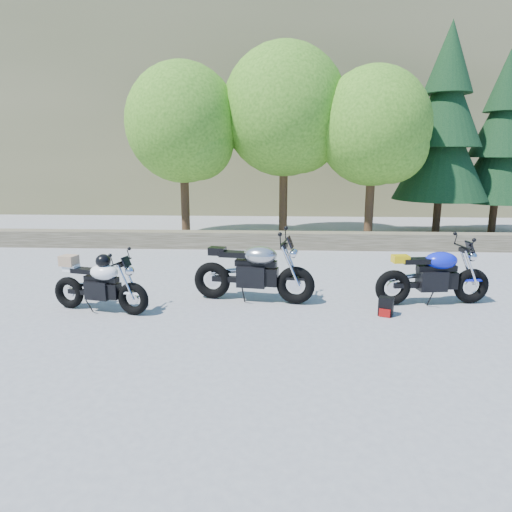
# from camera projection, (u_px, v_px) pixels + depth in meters

# --- Properties ---
(ground) EXTENTS (90.00, 90.00, 0.00)m
(ground) POSITION_uv_depth(u_px,v_px,m) (243.00, 307.00, 8.44)
(ground) COLOR gray
(ground) RESTS_ON ground
(stone_wall) EXTENTS (22.00, 0.55, 0.50)m
(stone_wall) POSITION_uv_depth(u_px,v_px,m) (257.00, 240.00, 13.76)
(stone_wall) COLOR #4B4532
(stone_wall) RESTS_ON ground
(hillside) EXTENTS (80.00, 30.00, 15.00)m
(hillside) POSITION_uv_depth(u_px,v_px,m) (312.00, 91.00, 34.00)
(hillside) COLOR brown
(hillside) RESTS_ON ground
(tree_decid_left) EXTENTS (3.67, 3.67, 5.62)m
(tree_decid_left) POSITION_uv_depth(u_px,v_px,m) (186.00, 128.00, 14.74)
(tree_decid_left) COLOR #382314
(tree_decid_left) RESTS_ON ground
(tree_decid_mid) EXTENTS (4.08, 4.08, 6.24)m
(tree_decid_mid) POSITION_uv_depth(u_px,v_px,m) (288.00, 115.00, 14.88)
(tree_decid_mid) COLOR #382314
(tree_decid_mid) RESTS_ON ground
(tree_decid_right) EXTENTS (3.54, 3.54, 5.41)m
(tree_decid_right) POSITION_uv_depth(u_px,v_px,m) (377.00, 131.00, 14.28)
(tree_decid_right) COLOR #382314
(tree_decid_right) RESTS_ON ground
(conifer_near) EXTENTS (3.17, 3.17, 7.06)m
(conifer_near) POSITION_uv_depth(u_px,v_px,m) (444.00, 127.00, 15.35)
(conifer_near) COLOR #382314
(conifer_near) RESTS_ON ground
(conifer_far) EXTENTS (2.82, 2.82, 6.27)m
(conifer_far) POSITION_uv_depth(u_px,v_px,m) (501.00, 140.00, 15.91)
(conifer_far) COLOR #382314
(conifer_far) RESTS_ON ground
(silver_bike) EXTENTS (2.36, 0.75, 1.19)m
(silver_bike) POSITION_uv_depth(u_px,v_px,m) (254.00, 272.00, 8.67)
(silver_bike) COLOR black
(silver_bike) RESTS_ON ground
(white_bike) EXTENTS (1.89, 0.70, 1.06)m
(white_bike) POSITION_uv_depth(u_px,v_px,m) (99.00, 283.00, 8.11)
(white_bike) COLOR black
(white_bike) RESTS_ON ground
(blue_bike) EXTENTS (2.19, 0.69, 1.10)m
(blue_bike) POSITION_uv_depth(u_px,v_px,m) (434.00, 276.00, 8.51)
(blue_bike) COLOR black
(blue_bike) RESTS_ON ground
(backpack) EXTENTS (0.29, 0.28, 0.33)m
(backpack) POSITION_uv_depth(u_px,v_px,m) (386.00, 307.00, 7.96)
(backpack) COLOR black
(backpack) RESTS_ON ground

